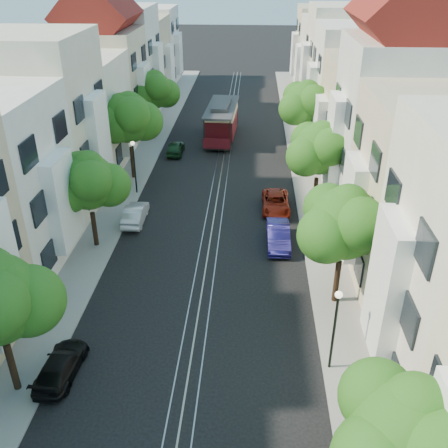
% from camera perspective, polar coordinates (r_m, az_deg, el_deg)
% --- Properties ---
extents(ground, '(200.00, 200.00, 0.00)m').
position_cam_1_polar(ground, '(44.19, -0.21, 6.58)').
color(ground, black).
rests_on(ground, ground).
extents(sidewalk_east, '(2.50, 80.00, 0.12)m').
position_cam_1_polar(sidewalk_east, '(44.34, 9.24, 6.36)').
color(sidewalk_east, gray).
rests_on(sidewalk_east, ground).
extents(sidewalk_west, '(2.50, 80.00, 0.12)m').
position_cam_1_polar(sidewalk_west, '(45.16, -9.50, 6.75)').
color(sidewalk_west, gray).
rests_on(sidewalk_west, ground).
extents(rail_left, '(0.06, 80.00, 0.02)m').
position_cam_1_polar(rail_left, '(44.22, -0.93, 6.60)').
color(rail_left, gray).
rests_on(rail_left, ground).
extents(rail_slot, '(0.06, 80.00, 0.02)m').
position_cam_1_polar(rail_slot, '(44.18, -0.21, 6.59)').
color(rail_slot, gray).
rests_on(rail_slot, ground).
extents(rail_right, '(0.06, 80.00, 0.02)m').
position_cam_1_polar(rail_right, '(44.16, 0.50, 6.57)').
color(rail_right, gray).
rests_on(rail_right, ground).
extents(lane_line, '(0.08, 80.00, 0.01)m').
position_cam_1_polar(lane_line, '(44.19, -0.21, 6.58)').
color(lane_line, tan).
rests_on(lane_line, ground).
extents(townhouses_east, '(7.75, 72.00, 12.00)m').
position_cam_1_polar(townhouses_east, '(43.39, 16.00, 12.31)').
color(townhouses_east, beige).
rests_on(townhouses_east, ground).
extents(townhouses_west, '(7.75, 72.00, 11.76)m').
position_cam_1_polar(townhouses_west, '(44.77, -15.97, 12.66)').
color(townhouses_west, silver).
rests_on(townhouses_west, ground).
extents(tree_e_a, '(4.72, 3.87, 6.27)m').
position_cam_1_polar(tree_e_a, '(16.32, 20.44, -21.74)').
color(tree_e_a, black).
rests_on(tree_e_a, ground).
extents(tree_e_b, '(4.93, 4.08, 6.68)m').
position_cam_1_polar(tree_e_b, '(25.30, 13.69, -0.09)').
color(tree_e_b, black).
rests_on(tree_e_b, ground).
extents(tree_e_c, '(4.84, 3.99, 6.52)m').
position_cam_1_polar(tree_e_c, '(35.29, 10.93, 8.28)').
color(tree_e_c, black).
rests_on(tree_e_c, ground).
extents(tree_e_d, '(5.01, 4.16, 6.85)m').
position_cam_1_polar(tree_e_d, '(45.65, 9.40, 13.37)').
color(tree_e_d, black).
rests_on(tree_e_d, ground).
extents(tree_w_b, '(4.72, 3.87, 6.27)m').
position_cam_1_polar(tree_w_b, '(31.03, -15.18, 4.52)').
color(tree_w_b, black).
rests_on(tree_w_b, ground).
extents(tree_w_c, '(5.13, 4.28, 7.09)m').
position_cam_1_polar(tree_w_c, '(40.74, -10.79, 11.71)').
color(tree_w_c, black).
rests_on(tree_w_c, ground).
extents(tree_w_d, '(4.84, 3.99, 6.52)m').
position_cam_1_polar(tree_w_d, '(51.24, -7.93, 14.81)').
color(tree_w_d, black).
rests_on(tree_w_d, ground).
extents(lamp_east, '(0.32, 0.32, 4.16)m').
position_cam_1_polar(lamp_east, '(22.06, 12.63, -10.55)').
color(lamp_east, black).
rests_on(lamp_east, ground).
extents(lamp_west, '(0.32, 0.32, 4.16)m').
position_cam_1_polar(lamp_west, '(38.51, -10.25, 7.28)').
color(lamp_west, black).
rests_on(lamp_west, ground).
extents(cable_car, '(3.17, 8.91, 3.38)m').
position_cam_1_polar(cable_car, '(50.68, -0.26, 11.87)').
color(cable_car, black).
rests_on(cable_car, ground).
extents(parked_car_e_mid, '(1.47, 4.07, 1.33)m').
position_cam_1_polar(parked_car_e_mid, '(31.98, 6.23, -1.35)').
color(parked_car_e_mid, '#0F0D43').
rests_on(parked_car_e_mid, ground).
extents(parked_car_e_far, '(1.98, 4.27, 1.18)m').
position_cam_1_polar(parked_car_e_far, '(36.44, 5.92, 2.46)').
color(parked_car_e_far, '#9B1E0E').
rests_on(parked_car_e_far, ground).
extents(parked_car_w_near, '(1.67, 3.79, 1.08)m').
position_cam_1_polar(parked_car_w_near, '(23.93, -18.16, -15.11)').
color(parked_car_w_near, black).
rests_on(parked_car_w_near, ground).
extents(parked_car_w_mid, '(1.36, 3.78, 1.24)m').
position_cam_1_polar(parked_car_w_mid, '(35.14, -10.12, 1.16)').
color(parked_car_w_mid, silver).
rests_on(parked_car_w_mid, ground).
extents(parked_car_w_far, '(1.47, 3.58, 1.22)m').
position_cam_1_polar(parked_car_w_far, '(47.19, -5.59, 8.68)').
color(parked_car_w_far, '#15351A').
rests_on(parked_car_w_far, ground).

